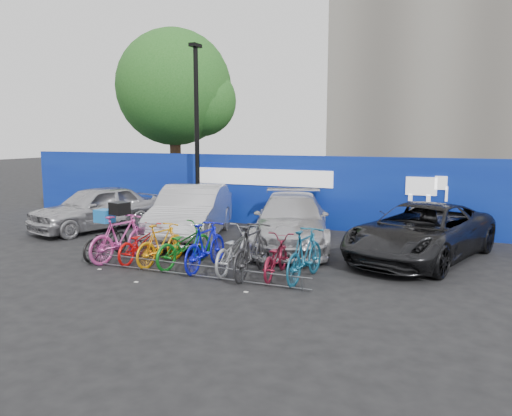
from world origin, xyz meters
The scene contains 21 objects.
ground centered at (0.00, 0.00, 0.00)m, with size 100.00×100.00×0.00m, color black.
hoarding centered at (0.01, 6.00, 1.20)m, with size 22.00×0.18×2.40m.
tree centered at (-6.77, 10.06, 5.07)m, with size 5.40×5.20×7.80m.
lamppost centered at (-3.20, 5.40, 3.27)m, with size 0.25×0.50×6.11m.
bike_rack centered at (0.00, -0.60, 0.16)m, with size 5.60×0.03×0.30m.
car_0 centered at (-5.60, 2.95, 0.72)m, with size 1.71×4.25×1.45m, color #AFAFB3.
car_1 centered at (-1.98, 2.92, 0.80)m, with size 1.69×4.84×1.60m, color #B9B9BE.
car_2 centered at (1.04, 3.20, 0.72)m, with size 2.01×4.93×1.43m, color silver.
car_3 centered at (4.49, 3.02, 0.69)m, with size 2.30×4.98×1.38m, color black.
bike_0 centered at (-2.82, 0.07, 0.45)m, with size 0.60×1.72×0.90m, color black.
bike_1 centered at (-2.26, -0.03, 0.58)m, with size 0.54×1.92×1.15m, color #C64198.
bike_2 centered at (-1.78, 0.12, 0.45)m, with size 0.60×1.71×0.90m, color red.
bike_3 centered at (-1.13, 0.04, 0.50)m, with size 0.47×1.67×1.00m, color orange.
bike_4 centered at (-0.58, 0.18, 0.51)m, with size 0.67×1.93×1.01m, color #106818.
bike_5 centered at (0.06, 0.05, 0.56)m, with size 0.52×1.85×1.11m, color #0D11C6.
bike_6 centered at (0.72, 0.20, 0.51)m, with size 0.67×1.93×1.01m, color #929599.
bike_7 centered at (1.26, -0.02, 0.58)m, with size 0.55×1.94×1.17m, color #252527.
bike_8 centered at (1.74, 0.15, 0.45)m, with size 0.60×1.71×0.90m, color maroon.
bike_9 centered at (2.42, 0.12, 0.57)m, with size 0.53×1.88×1.13m, color #145272.
cargo_crate centered at (-2.82, 0.07, 1.06)m, with size 0.44×0.34×0.32m, color blue.
cargo_topcase centered at (-2.26, -0.03, 1.30)m, with size 0.41×0.36×0.30m, color black.
Camera 1 is at (5.53, -9.72, 3.06)m, focal length 35.00 mm.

